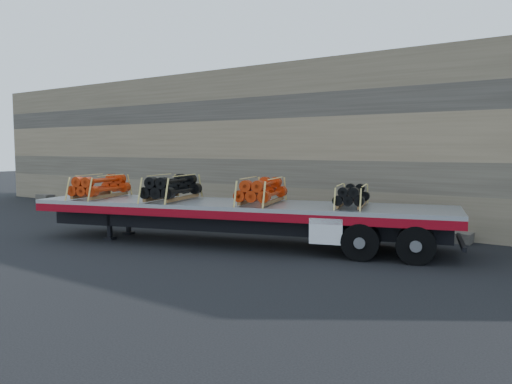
# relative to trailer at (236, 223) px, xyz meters

# --- Properties ---
(ground) EXTENTS (120.00, 120.00, 0.00)m
(ground) POSITION_rel_trailer_xyz_m (-0.95, 0.01, -0.72)
(ground) COLOR black
(ground) RESTS_ON ground
(rock_wall) EXTENTS (44.00, 3.00, 7.00)m
(rock_wall) POSITION_rel_trailer_xyz_m (-0.95, 6.51, 2.78)
(rock_wall) COLOR #7A6B54
(rock_wall) RESTS_ON ground
(trailer) EXTENTS (14.64, 6.84, 1.45)m
(trailer) POSITION_rel_trailer_xyz_m (0.00, 0.00, 0.00)
(trailer) COLOR #B4B7BC
(trailer) RESTS_ON ground
(bundle_front) EXTENTS (1.77, 2.55, 0.82)m
(bundle_front) POSITION_rel_trailer_xyz_m (-5.22, -1.58, 1.13)
(bundle_front) COLOR #B42A09
(bundle_front) RESTS_ON trailer
(bundle_midfront) EXTENTS (1.87, 2.69, 0.86)m
(bundle_midfront) POSITION_rel_trailer_xyz_m (-2.34, -0.71, 1.16)
(bundle_midfront) COLOR black
(bundle_midfront) RESTS_ON trailer
(bundle_midrear) EXTENTS (1.78, 2.55, 0.82)m
(bundle_midrear) POSITION_rel_trailer_xyz_m (0.87, 0.26, 1.13)
(bundle_midrear) COLOR #B42A09
(bundle_midrear) RESTS_ON trailer
(bundle_rear) EXTENTS (1.44, 2.06, 0.66)m
(bundle_rear) POSITION_rel_trailer_xyz_m (3.75, 1.13, 1.05)
(bundle_rear) COLOR black
(bundle_rear) RESTS_ON trailer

